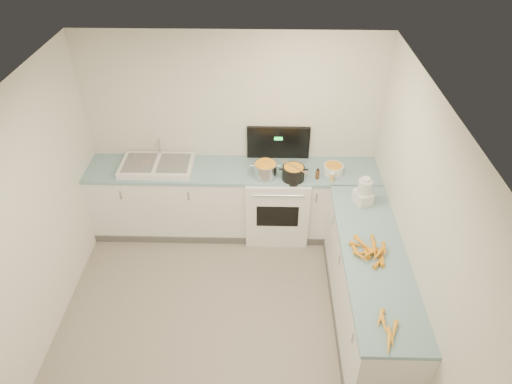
{
  "coord_description": "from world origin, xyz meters",
  "views": [
    {
      "loc": [
        0.4,
        -2.82,
        4.0
      ],
      "look_at": [
        0.3,
        1.1,
        1.05
      ],
      "focal_mm": 32.0,
      "sensor_mm": 36.0,
      "label": 1
    }
  ],
  "objects_px": {
    "mixing_bowl": "(333,169)",
    "extract_bottle": "(317,174)",
    "black_pot": "(293,174)",
    "food_processor": "(364,192)",
    "steel_pot": "(265,171)",
    "spice_jar": "(332,177)",
    "sink": "(157,165)",
    "stove": "(277,201)"
  },
  "relations": [
    {
      "from": "stove",
      "to": "spice_jar",
      "type": "xyz_separation_m",
      "value": [
        0.62,
        -0.2,
        0.51
      ]
    },
    {
      "from": "mixing_bowl",
      "to": "food_processor",
      "type": "xyz_separation_m",
      "value": [
        0.25,
        -0.56,
        0.09
      ]
    },
    {
      "from": "steel_pot",
      "to": "spice_jar",
      "type": "bearing_deg",
      "value": -4.92
    },
    {
      "from": "sink",
      "to": "food_processor",
      "type": "distance_m",
      "value": 2.43
    },
    {
      "from": "sink",
      "to": "spice_jar",
      "type": "relative_size",
      "value": 9.09
    },
    {
      "from": "sink",
      "to": "steel_pot",
      "type": "xyz_separation_m",
      "value": [
        1.3,
        -0.15,
        0.04
      ]
    },
    {
      "from": "food_processor",
      "to": "black_pot",
      "type": "bearing_deg",
      "value": 149.89
    },
    {
      "from": "black_pot",
      "to": "stove",
      "type": "bearing_deg",
      "value": 134.07
    },
    {
      "from": "food_processor",
      "to": "steel_pot",
      "type": "bearing_deg",
      "value": 156.16
    },
    {
      "from": "sink",
      "to": "black_pot",
      "type": "distance_m",
      "value": 1.63
    },
    {
      "from": "extract_bottle",
      "to": "sink",
      "type": "bearing_deg",
      "value": 174.66
    },
    {
      "from": "steel_pot",
      "to": "mixing_bowl",
      "type": "bearing_deg",
      "value": 6.44
    },
    {
      "from": "black_pot",
      "to": "mixing_bowl",
      "type": "bearing_deg",
      "value": 15.52
    },
    {
      "from": "black_pot",
      "to": "food_processor",
      "type": "relative_size",
      "value": 0.79
    },
    {
      "from": "extract_bottle",
      "to": "spice_jar",
      "type": "height_order",
      "value": "extract_bottle"
    },
    {
      "from": "spice_jar",
      "to": "food_processor",
      "type": "relative_size",
      "value": 0.29
    },
    {
      "from": "black_pot",
      "to": "mixing_bowl",
      "type": "xyz_separation_m",
      "value": [
        0.48,
        0.13,
        -0.02
      ]
    },
    {
      "from": "steel_pot",
      "to": "black_pot",
      "type": "xyz_separation_m",
      "value": [
        0.32,
        -0.04,
        -0.01
      ]
    },
    {
      "from": "sink",
      "to": "steel_pot",
      "type": "relative_size",
      "value": 3.16
    },
    {
      "from": "black_pot",
      "to": "steel_pot",
      "type": "bearing_deg",
      "value": 172.57
    },
    {
      "from": "steel_pot",
      "to": "extract_bottle",
      "type": "xyz_separation_m",
      "value": [
        0.6,
        -0.03,
        -0.02
      ]
    },
    {
      "from": "sink",
      "to": "spice_jar",
      "type": "bearing_deg",
      "value": -5.97
    },
    {
      "from": "sink",
      "to": "extract_bottle",
      "type": "relative_size",
      "value": 7.49
    },
    {
      "from": "stove",
      "to": "sink",
      "type": "xyz_separation_m",
      "value": [
        -1.45,
        0.02,
        0.5
      ]
    },
    {
      "from": "extract_bottle",
      "to": "food_processor",
      "type": "distance_m",
      "value": 0.63
    },
    {
      "from": "extract_bottle",
      "to": "food_processor",
      "type": "relative_size",
      "value": 0.36
    },
    {
      "from": "black_pot",
      "to": "spice_jar",
      "type": "height_order",
      "value": "black_pot"
    },
    {
      "from": "steel_pot",
      "to": "black_pot",
      "type": "bearing_deg",
      "value": -7.43
    },
    {
      "from": "steel_pot",
      "to": "mixing_bowl",
      "type": "distance_m",
      "value": 0.81
    },
    {
      "from": "stove",
      "to": "food_processor",
      "type": "bearing_deg",
      "value": -33.65
    },
    {
      "from": "steel_pot",
      "to": "food_processor",
      "type": "xyz_separation_m",
      "value": [
        1.05,
        -0.47,
        0.06
      ]
    },
    {
      "from": "black_pot",
      "to": "extract_bottle",
      "type": "distance_m",
      "value": 0.28
    },
    {
      "from": "sink",
      "to": "mixing_bowl",
      "type": "distance_m",
      "value": 2.1
    },
    {
      "from": "sink",
      "to": "black_pot",
      "type": "bearing_deg",
      "value": -6.76
    },
    {
      "from": "sink",
      "to": "mixing_bowl",
      "type": "relative_size",
      "value": 3.69
    },
    {
      "from": "spice_jar",
      "to": "extract_bottle",
      "type": "bearing_deg",
      "value": 166.86
    },
    {
      "from": "black_pot",
      "to": "spice_jar",
      "type": "relative_size",
      "value": 2.71
    },
    {
      "from": "black_pot",
      "to": "extract_bottle",
      "type": "relative_size",
      "value": 2.24
    },
    {
      "from": "food_processor",
      "to": "extract_bottle",
      "type": "bearing_deg",
      "value": 135.79
    },
    {
      "from": "mixing_bowl",
      "to": "steel_pot",
      "type": "bearing_deg",
      "value": -173.56
    },
    {
      "from": "mixing_bowl",
      "to": "extract_bottle",
      "type": "xyz_separation_m",
      "value": [
        -0.2,
        -0.12,
        0.0
      ]
    },
    {
      "from": "sink",
      "to": "spice_jar",
      "type": "distance_m",
      "value": 2.08
    }
  ]
}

